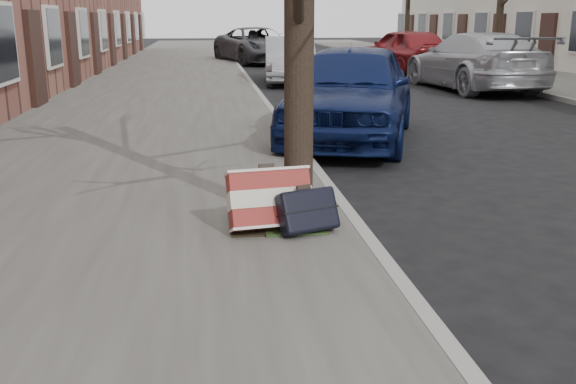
{
  "coord_description": "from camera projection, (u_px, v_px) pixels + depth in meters",
  "views": [
    {
      "loc": [
        -2.61,
        -4.44,
        1.95
      ],
      "look_at": [
        -1.93,
        0.8,
        0.51
      ],
      "focal_mm": 40.0,
      "sensor_mm": 36.0,
      "label": 1
    }
  ],
  "objects": [
    {
      "name": "car_near_back",
      "position": [
        257.0,
        45.0,
        27.9
      ],
      "size": [
        3.94,
        6.01,
        1.54
      ],
      "primitive_type": "imported",
      "rotation": [
        0.0,
        0.0,
        0.27
      ],
      "color": "#3C3C41",
      "rests_on": "ground"
    },
    {
      "name": "near_sidewalk",
      "position": [
        168.0,
        83.0,
        18.96
      ],
      "size": [
        5.0,
        70.0,
        0.12
      ],
      "primitive_type": "cube",
      "color": "#65625C",
      "rests_on": "ground"
    },
    {
      "name": "far_sidewalk",
      "position": [
        534.0,
        79.0,
        20.38
      ],
      "size": [
        4.0,
        70.0,
        0.12
      ],
      "primitive_type": "cube",
      "color": "slate",
      "rests_on": "ground"
    },
    {
      "name": "suitcase_red",
      "position": [
        270.0,
        199.0,
        5.65
      ],
      "size": [
        0.77,
        0.49,
        0.56
      ],
      "primitive_type": "cube",
      "rotation": [
        -0.42,
        0.0,
        0.14
      ],
      "color": "maroon",
      "rests_on": "near_sidewalk"
    },
    {
      "name": "car_near_front",
      "position": [
        351.0,
        91.0,
        10.39
      ],
      "size": [
        3.32,
        5.0,
        1.58
      ],
      "primitive_type": "imported",
      "rotation": [
        0.0,
        0.0,
        -0.34
      ],
      "color": "#0E1946",
      "rests_on": "ground"
    },
    {
      "name": "suitcase_navy",
      "position": [
        308.0,
        210.0,
        5.58
      ],
      "size": [
        0.6,
        0.47,
        0.41
      ],
      "primitive_type": "cube",
      "rotation": [
        -0.42,
        0.0,
        0.35
      ],
      "color": "black",
      "rests_on": "near_sidewalk"
    },
    {
      "name": "car_near_mid",
      "position": [
        289.0,
        60.0,
        19.56
      ],
      "size": [
        1.81,
        4.3,
        1.38
      ],
      "primitive_type": "imported",
      "rotation": [
        0.0,
        0.0,
        -0.08
      ],
      "color": "#A6A9AF",
      "rests_on": "ground"
    },
    {
      "name": "car_far_back",
      "position": [
        404.0,
        50.0,
        23.34
      ],
      "size": [
        2.93,
        4.98,
        1.59
      ],
      "primitive_type": "imported",
      "rotation": [
        0.0,
        0.0,
        3.38
      ],
      "color": "maroon",
      "rests_on": "ground"
    },
    {
      "name": "car_far_front",
      "position": [
        474.0,
        61.0,
        17.56
      ],
      "size": [
        2.56,
        5.54,
        1.57
      ],
      "primitive_type": "imported",
      "rotation": [
        0.0,
        0.0,
        3.21
      ],
      "color": "#A4A6AC",
      "rests_on": "ground"
    },
    {
      "name": "dirt_patch",
      "position": [
        275.0,
        220.0,
        5.95
      ],
      "size": [
        0.85,
        0.85,
        0.02
      ],
      "primitive_type": "cube",
      "color": "black",
      "rests_on": "near_sidewalk"
    },
    {
      "name": "ground",
      "position": [
        542.0,
        272.0,
        5.08
      ],
      "size": [
        120.0,
        120.0,
        0.0
      ],
      "primitive_type": "plane",
      "color": "black",
      "rests_on": "ground"
    }
  ]
}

